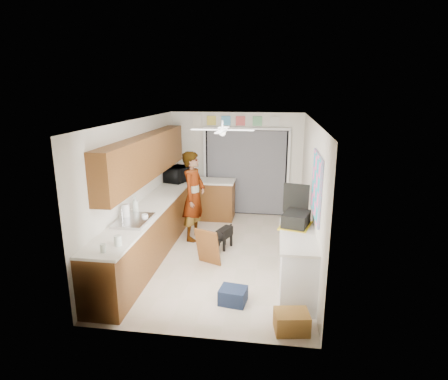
{
  "coord_description": "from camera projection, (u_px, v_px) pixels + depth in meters",
  "views": [
    {
      "loc": [
        0.98,
        -6.48,
        3.03
      ],
      "look_at": [
        0.0,
        0.4,
        1.15
      ],
      "focal_mm": 30.0,
      "sensor_mm": 36.0,
      "label": 1
    }
  ],
  "objects": [
    {
      "name": "ceiling",
      "position": [
        221.0,
        121.0,
        6.46
      ],
      "size": [
        5.0,
        5.0,
        0.0
      ],
      "primitive_type": "plane",
      "rotation": [
        3.14,
        0.0,
        0.0
      ],
      "color": "white",
      "rests_on": "ground"
    },
    {
      "name": "soap_bottle",
      "position": [
        135.0,
        204.0,
        6.51
      ],
      "size": [
        0.15,
        0.15,
        0.29
      ],
      "primitive_type": "imported",
      "rotation": [
        0.0,
        0.0,
        -0.38
      ],
      "color": "silver",
      "rests_on": "left_countertop"
    },
    {
      "name": "dog",
      "position": [
        224.0,
        237.0,
        7.32
      ],
      "size": [
        0.44,
        0.63,
        0.46
      ],
      "primitive_type": "cube",
      "rotation": [
        0.0,
        0.0,
        -0.36
      ],
      "color": "black",
      "rests_on": "floor"
    },
    {
      "name": "header_frame_1",
      "position": [
        226.0,
        121.0,
        8.91
      ],
      "size": [
        0.22,
        0.02,
        0.22
      ],
      "primitive_type": "cube",
      "color": "#53ACDE",
      "rests_on": "wall_back"
    },
    {
      "name": "door_trim_left",
      "position": [
        205.0,
        172.0,
        9.28
      ],
      "size": [
        0.06,
        0.04,
        2.1
      ],
      "primitive_type": "cube",
      "color": "white",
      "rests_on": "wall_back"
    },
    {
      "name": "cardboard_box",
      "position": [
        292.0,
        322.0,
        4.81
      ],
      "size": [
        0.48,
        0.39,
        0.27
      ],
      "primitive_type": "cube",
      "rotation": [
        0.0,
        0.0,
        0.16
      ],
      "color": "olive",
      "rests_on": "floor"
    },
    {
      "name": "man",
      "position": [
        194.0,
        196.0,
        7.62
      ],
      "size": [
        0.56,
        0.74,
        1.84
      ],
      "primitive_type": "imported",
      "rotation": [
        0.0,
        0.0,
        1.38
      ],
      "color": "white",
      "rests_on": "floor"
    },
    {
      "name": "navy_crate",
      "position": [
        233.0,
        296.0,
        5.45
      ],
      "size": [
        0.42,
        0.37,
        0.23
      ],
      "primitive_type": "cube",
      "rotation": [
        0.0,
        0.0,
        -0.15
      ],
      "color": "#151F35",
      "rests_on": "floor"
    },
    {
      "name": "sink_basin",
      "position": [
        134.0,
        221.0,
        6.09
      ],
      "size": [
        0.5,
        0.76,
        0.06
      ],
      "primitive_type": "cube",
      "color": "silver",
      "rests_on": "left_countertop"
    },
    {
      "name": "paper_towel_roll",
      "position": [
        126.0,
        212.0,
        6.18
      ],
      "size": [
        0.14,
        0.14,
        0.26
      ],
      "primitive_type": "cylinder",
      "rotation": [
        0.0,
        0.0,
        0.25
      ],
      "color": "white",
      "rests_on": "left_countertop"
    },
    {
      "name": "suitcase_lid",
      "position": [
        296.0,
        199.0,
        6.11
      ],
      "size": [
        0.41,
        0.14,
        0.5
      ],
      "primitive_type": "cube",
      "rotation": [
        0.0,
        0.0,
        -0.28
      ],
      "color": "black",
      "rests_on": "suitcase"
    },
    {
      "name": "floor",
      "position": [
        221.0,
        254.0,
        7.11
      ],
      "size": [
        5.0,
        5.0,
        0.0
      ],
      "primitive_type": "plane",
      "color": "beige",
      "rests_on": "ground"
    },
    {
      "name": "left_base_cabinets",
      "position": [
        154.0,
        228.0,
        7.17
      ],
      "size": [
        0.6,
        4.8,
        0.9
      ],
      "primitive_type": "cube",
      "color": "brown",
      "rests_on": "floor"
    },
    {
      "name": "cabinet_door_panel",
      "position": [
        208.0,
        247.0,
        6.58
      ],
      "size": [
        0.49,
        0.34,
        0.67
      ],
      "primitive_type": "cube",
      "rotation": [
        0.21,
        0.0,
        -0.39
      ],
      "color": "brown",
      "rests_on": "floor"
    },
    {
      "name": "door_trim_right",
      "position": [
        288.0,
        174.0,
        9.0
      ],
      "size": [
        0.06,
        0.04,
        2.1
      ],
      "primitive_type": "cube",
      "color": "white",
      "rests_on": "wall_back"
    },
    {
      "name": "upper_cabinets",
      "position": [
        147.0,
        157.0,
        7.03
      ],
      "size": [
        0.32,
        4.0,
        0.8
      ],
      "primitive_type": "cube",
      "color": "brown",
      "rests_on": "wall_left"
    },
    {
      "name": "peninsula_base",
      "position": [
        213.0,
        200.0,
        8.98
      ],
      "size": [
        1.0,
        0.6,
        0.9
      ],
      "primitive_type": "cube",
      "color": "brown",
      "rests_on": "floor"
    },
    {
      "name": "microwave",
      "position": [
        178.0,
        174.0,
        8.7
      ],
      "size": [
        0.59,
        0.72,
        0.34
      ],
      "primitive_type": "imported",
      "rotation": [
        0.0,
        0.0,
        1.27
      ],
      "color": "black",
      "rests_on": "left_countertop"
    },
    {
      "name": "suitcase_rim",
      "position": [
        296.0,
        226.0,
        5.93
      ],
      "size": [
        0.58,
        0.68,
        0.02
      ],
      "primitive_type": "cube",
      "rotation": [
        0.0,
        0.0,
        -0.28
      ],
      "color": "yellow",
      "rests_on": "suitcase"
    },
    {
      "name": "route66_sign",
      "position": [
        197.0,
        120.0,
        9.0
      ],
      "size": [
        0.22,
        0.02,
        0.26
      ],
      "primitive_type": "cube",
      "color": "silver",
      "rests_on": "wall_back"
    },
    {
      "name": "header_frame_4",
      "position": [
        274.0,
        121.0,
        8.75
      ],
      "size": [
        0.22,
        0.02,
        0.22
      ],
      "primitive_type": "cube",
      "color": "silver",
      "rests_on": "wall_back"
    },
    {
      "name": "door_trim_head",
      "position": [
        247.0,
        129.0,
        8.86
      ],
      "size": [
        2.1,
        0.04,
        0.06
      ],
      "primitive_type": "cube",
      "color": "white",
      "rests_on": "wall_back"
    },
    {
      "name": "ceiling_fan",
      "position": [
        222.0,
        130.0,
        6.7
      ],
      "size": [
        1.14,
        1.14,
        0.24
      ],
      "primitive_type": "cube",
      "color": "white",
      "rests_on": "ceiling"
    },
    {
      "name": "wall_front",
      "position": [
        189.0,
        245.0,
        4.4
      ],
      "size": [
        3.2,
        0.0,
        3.2
      ],
      "primitive_type": "plane",
      "rotation": [
        -1.57,
        0.0,
        0.0
      ],
      "color": "silver",
      "rests_on": "ground"
    },
    {
      "name": "abstract_painting",
      "position": [
        317.0,
        186.0,
        5.51
      ],
      "size": [
        0.03,
        1.15,
        0.95
      ],
      "primitive_type": "cube",
      "color": "#FF5DAB",
      "rests_on": "wall_right"
    },
    {
      "name": "right_counter_base",
      "position": [
        297.0,
        265.0,
        5.67
      ],
      "size": [
        0.5,
        1.4,
        0.9
      ],
      "primitive_type": "cube",
      "color": "white",
      "rests_on": "floor"
    },
    {
      "name": "left_countertop",
      "position": [
        153.0,
        205.0,
        7.05
      ],
      "size": [
        0.62,
        4.8,
        0.04
      ],
      "primitive_type": "cube",
      "color": "white",
      "rests_on": "left_base_cabinets"
    },
    {
      "name": "header_frame_3",
      "position": [
        257.0,
        121.0,
        8.81
      ],
      "size": [
        0.22,
        0.02,
        0.22
      ],
      "primitive_type": "cube",
      "color": "#63AE76",
      "rests_on": "wall_back"
    },
    {
      "name": "header_frame_2",
      "position": [
        241.0,
        121.0,
        8.86
      ],
      "size": [
        0.22,
        0.02,
        0.22
      ],
      "primitive_type": "cube",
      "color": "#D85152",
      "rests_on": "wall_back"
    },
    {
      "name": "wall_left",
      "position": [
        137.0,
        187.0,
        7.01
      ],
      "size": [
        0.0,
        5.0,
        5.0
      ],
      "primitive_type": "plane",
      "rotation": [
        1.57,
        0.0,
        1.57
      ],
      "color": "silver",
      "rests_on": "ground"
    },
    {
      "name": "right_counter_top",
      "position": [
        298.0,
        236.0,
        5.54
      ],
      "size": [
        0.54,
        1.44,
        0.04
      ],
      "primitive_type": "cube",
      "color": "white",
      "rests_on": "right_counter_base"
    },
    {
      "name": "jar_b",
      "position": [
        103.0,
        248.0,
        4.93
      ],
      "size": [
        0.1,
        0.1,
        0.12
      ],
      "primitive_type": "cylinder",
      "rotation": [
        0.0,
        0.0,
        0.36
      ],
      "color": "silver",
      "rests_on": "left_countertop"
    },
    {
      "name": "curtain_panel",
      "position": [
        246.0,
        173.0,
        9.13
      ],
      "size": [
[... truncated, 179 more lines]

